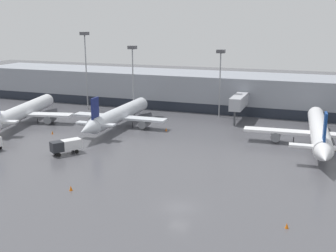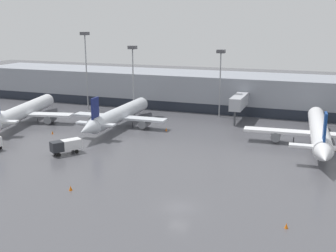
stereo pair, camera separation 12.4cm
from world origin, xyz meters
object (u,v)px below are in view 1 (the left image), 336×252
at_px(apron_light_mast_4, 220,63).
at_px(apron_light_mast_1, 133,60).
at_px(parked_jet_2, 23,112).
at_px(traffic_cone_1, 166,129).
at_px(traffic_cone_0, 52,132).
at_px(traffic_cone_3, 287,226).
at_px(parked_jet_0, 119,115).
at_px(parked_jet_1, 319,131).
at_px(apron_light_mast_6, 85,49).
at_px(traffic_cone_4, 71,188).
at_px(service_truck_1, 66,145).

bearing_deg(apron_light_mast_4, apron_light_mast_1, -171.95).
distance_m(parked_jet_2, traffic_cone_1, 33.35).
xyz_separation_m(traffic_cone_0, traffic_cone_3, (48.49, -25.26, -0.02)).
xyz_separation_m(traffic_cone_0, traffic_cone_1, (20.99, 10.36, 0.03)).
distance_m(parked_jet_2, apron_light_mast_1, 28.45).
bearing_deg(traffic_cone_3, parked_jet_0, 137.14).
distance_m(parked_jet_2, traffic_cone_3, 68.26).
relative_size(parked_jet_1, apron_light_mast_4, 2.28).
distance_m(parked_jet_0, traffic_cone_0, 14.65).
xyz_separation_m(parked_jet_2, traffic_cone_1, (33.02, 4.14, -2.19)).
bearing_deg(traffic_cone_3, parked_jet_2, 152.52).
distance_m(traffic_cone_0, traffic_cone_1, 23.41).
relative_size(traffic_cone_1, apron_light_mast_6, 0.04).
distance_m(traffic_cone_4, apron_light_mast_1, 51.90).
height_order(traffic_cone_3, apron_light_mast_4, apron_light_mast_4).
bearing_deg(traffic_cone_3, apron_light_mast_4, 110.98).
relative_size(traffic_cone_4, apron_light_mast_1, 0.04).
distance_m(parked_jet_1, apron_light_mast_6, 60.39).
bearing_deg(traffic_cone_0, service_truck_1, -45.57).
xyz_separation_m(parked_jet_0, apron_light_mast_1, (-2.94, 13.92, 10.67)).
xyz_separation_m(parked_jet_1, traffic_cone_0, (-51.18, -9.98, -2.45)).
distance_m(traffic_cone_0, apron_light_mast_4, 41.30).
relative_size(parked_jet_1, traffic_cone_3, 58.24).
relative_size(parked_jet_0, traffic_cone_1, 44.66).
bearing_deg(service_truck_1, traffic_cone_3, 103.33).
height_order(service_truck_1, apron_light_mast_6, apron_light_mast_6).
height_order(parked_jet_0, traffic_cone_3, parked_jet_0).
height_order(parked_jet_1, traffic_cone_1, parked_jet_1).
relative_size(traffic_cone_1, apron_light_mast_1, 0.04).
height_order(traffic_cone_4, apron_light_mast_4, apron_light_mast_4).
bearing_deg(parked_jet_0, apron_light_mast_4, -48.28).
bearing_deg(parked_jet_0, traffic_cone_3, -133.93).
bearing_deg(traffic_cone_4, service_truck_1, 125.20).
relative_size(parked_jet_1, traffic_cone_1, 50.02).
xyz_separation_m(parked_jet_0, service_truck_1, (0.13, -20.79, -1.09)).
relative_size(parked_jet_0, parked_jet_1, 0.89).
bearing_deg(traffic_cone_0, traffic_cone_1, 26.27).
bearing_deg(parked_jet_1, traffic_cone_0, 97.49).
bearing_deg(apron_light_mast_4, parked_jet_1, -37.24).
height_order(parked_jet_1, parked_jet_2, parked_jet_1).
bearing_deg(parked_jet_2, traffic_cone_4, -146.26).
bearing_deg(apron_light_mast_6, parked_jet_2, -108.11).
relative_size(apron_light_mast_4, apron_light_mast_6, 0.81).
relative_size(parked_jet_0, traffic_cone_0, 48.63).
xyz_separation_m(parked_jet_0, traffic_cone_1, (10.97, -0.07, -2.25)).
bearing_deg(service_truck_1, apron_light_mast_6, -120.42).
relative_size(service_truck_1, apron_light_mast_1, 0.32).
xyz_separation_m(parked_jet_0, apron_light_mast_4, (18.28, 16.93, 10.22)).
distance_m(parked_jet_0, apron_light_mast_4, 26.93).
relative_size(traffic_cone_0, apron_light_mast_1, 0.04).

